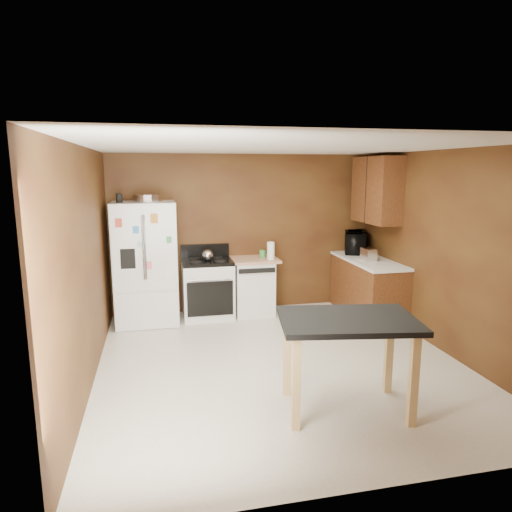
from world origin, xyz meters
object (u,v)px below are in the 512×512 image
object	(u,v)px
roasting_pan	(148,198)
pen_cup	(119,198)
toaster	(369,254)
dishwasher	(253,285)
kettle	(208,255)
microwave	(355,243)
paper_towel	(271,251)
refrigerator	(146,263)
gas_range	(208,288)
island	(348,332)
green_canister	(263,254)

from	to	relation	value
roasting_pan	pen_cup	size ratio (longest dim) A/B	3.26
toaster	dishwasher	distance (m)	1.85
pen_cup	kettle	distance (m)	1.52
kettle	microwave	distance (m)	2.47
roasting_pan	paper_towel	size ratio (longest dim) A/B	1.57
microwave	refrigerator	world-z (taller)	refrigerator
roasting_pan	refrigerator	distance (m)	0.96
toaster	gas_range	bearing A→B (deg)	165.89
paper_towel	toaster	xyz separation A→B (m)	(1.42, -0.45, -0.03)
microwave	kettle	bearing A→B (deg)	115.71
roasting_pan	island	distance (m)	3.70
kettle	toaster	xyz separation A→B (m)	(2.39, -0.48, 0.01)
kettle	green_canister	world-z (taller)	kettle
roasting_pan	dishwasher	bearing A→B (deg)	2.21
roasting_pan	toaster	world-z (taller)	roasting_pan
pen_cup	island	distance (m)	3.79
gas_range	island	size ratio (longest dim) A/B	0.80
pen_cup	refrigerator	size ratio (longest dim) A/B	0.07
gas_range	pen_cup	bearing A→B (deg)	-171.37
roasting_pan	pen_cup	bearing A→B (deg)	-158.69
kettle	refrigerator	size ratio (longest dim) A/B	0.09
roasting_pan	toaster	bearing A→B (deg)	-9.09
microwave	toaster	bearing A→B (deg)	-164.75
refrigerator	toaster	bearing A→B (deg)	-8.48
paper_towel	roasting_pan	bearing A→B (deg)	177.73
refrigerator	paper_towel	bearing A→B (deg)	-1.43
microwave	paper_towel	bearing A→B (deg)	119.87
pen_cup	toaster	size ratio (longest dim) A/B	0.51
green_canister	kettle	bearing A→B (deg)	-169.05
refrigerator	island	bearing A→B (deg)	-58.10
microwave	island	xyz separation A→B (m)	(-1.50, -3.19, -0.29)
pen_cup	gas_range	distance (m)	1.87
kettle	refrigerator	xyz separation A→B (m)	(-0.91, 0.01, -0.08)
green_canister	island	size ratio (longest dim) A/B	0.08
toaster	dishwasher	world-z (taller)	toaster
kettle	island	xyz separation A→B (m)	(0.96, -3.01, -0.21)
toaster	dishwasher	xyz separation A→B (m)	(-1.67, 0.58, -0.54)
green_canister	refrigerator	world-z (taller)	refrigerator
toaster	microwave	world-z (taller)	microwave
pen_cup	dishwasher	distance (m)	2.41
dishwasher	island	distance (m)	3.13
paper_towel	dishwasher	bearing A→B (deg)	152.65
paper_towel	gas_range	size ratio (longest dim) A/B	0.25
refrigerator	pen_cup	bearing A→B (deg)	-158.29
roasting_pan	microwave	size ratio (longest dim) A/B	0.71
kettle	island	world-z (taller)	kettle
toaster	dishwasher	size ratio (longest dim) A/B	0.29
green_canister	toaster	bearing A→B (deg)	-23.67
paper_towel	gas_range	bearing A→B (deg)	173.69
paper_towel	island	world-z (taller)	paper_towel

